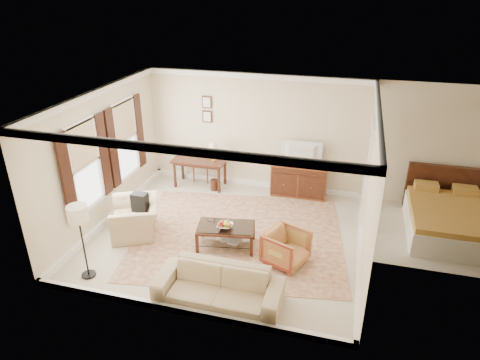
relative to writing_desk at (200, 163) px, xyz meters
The scene contains 21 objects.
room_shell 3.08m from the writing_desk, 56.73° to the right, with size 5.51×5.01×2.91m.
annex_bedroom 5.92m from the writing_desk, ahead, with size 3.00×2.70×2.90m.
window_front 3.21m from the writing_desk, 115.97° to the right, with size 0.12×1.56×1.80m, color #CCB284, non-canonical shape.
window_rear 2.01m from the writing_desk, 139.16° to the right, with size 0.12×1.56×1.80m, color #CCB284, non-canonical shape.
doorway 4.13m from the writing_desk, ahead, with size 0.10×1.12×2.25m, color white, non-canonical shape.
rug 2.67m from the writing_desk, 52.00° to the right, with size 4.26×3.65×0.01m, color maroon.
writing_desk is the anchor object (origin of this frame).
desk_chair 0.37m from the writing_desk, 98.33° to the left, with size 0.45×0.45×1.05m, color brown, non-canonical shape.
desk_lamp 0.52m from the writing_desk, ahead, with size 0.32×0.32×0.50m, color silver, non-canonical shape.
framed_prints 1.38m from the writing_desk, 76.17° to the left, with size 0.25×0.04×0.68m, color #452013, non-canonical shape.
sideboard 2.55m from the writing_desk, ahead, with size 1.34×0.52×0.83m, color brown.
tv 2.63m from the writing_desk, ahead, with size 0.94×0.54×0.12m, color black.
coffee_table 2.92m from the writing_desk, 59.64° to the right, with size 1.21×0.84×0.48m.
fruit_bowl 2.96m from the writing_desk, 60.22° to the right, with size 0.42×0.42×0.10m, color silver.
book_a 2.87m from the writing_desk, 61.23° to the right, with size 0.28×0.04×0.38m, color brown.
book_b 2.99m from the writing_desk, 58.12° to the right, with size 0.28×0.03×0.38m, color brown.
striped_armchair 3.86m from the writing_desk, 45.22° to the right, with size 0.72×0.67×0.74m, color maroon.
club_armchair 2.57m from the writing_desk, 101.27° to the right, with size 1.10×0.72×0.97m, color tan.
backpack 2.46m from the writing_desk, 99.77° to the right, with size 0.32×0.22×0.40m, color black.
sofa 4.49m from the writing_desk, 65.94° to the right, with size 2.10×0.61×0.82m, color tan.
floor_lamp 4.16m from the writing_desk, 99.26° to the right, with size 0.35×0.35×1.43m.
Camera 1 is at (2.30, -7.35, 4.88)m, focal length 32.00 mm.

